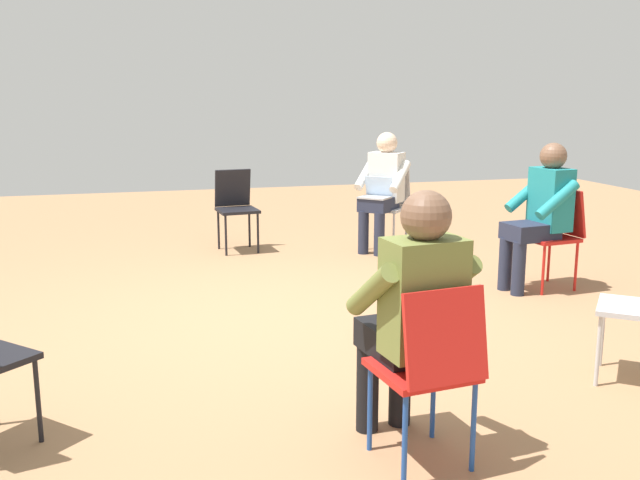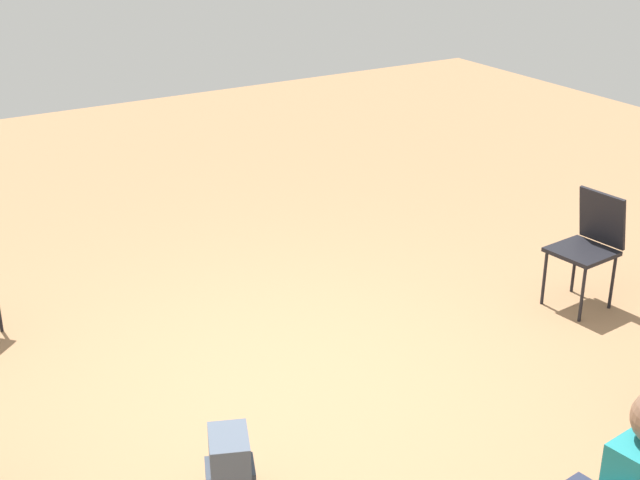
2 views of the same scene
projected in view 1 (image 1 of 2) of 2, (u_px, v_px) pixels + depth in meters
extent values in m
plane|color=#99704C|center=(280.00, 319.00, 5.26)|extent=(14.83, 14.83, 0.00)
cylinder|color=black|center=(38.00, 401.00, 3.37)|extent=(0.02, 0.02, 0.42)
cube|color=red|center=(421.00, 370.00, 3.16)|extent=(0.44, 0.44, 0.03)
cylinder|color=#1E4799|center=(369.00, 408.00, 3.30)|extent=(0.02, 0.02, 0.42)
cylinder|color=#1E4799|center=(433.00, 396.00, 3.42)|extent=(0.02, 0.02, 0.42)
cylinder|color=#1E4799|center=(405.00, 440.00, 2.99)|extent=(0.02, 0.02, 0.42)
cylinder|color=#1E4799|center=(473.00, 427.00, 3.11)|extent=(0.02, 0.02, 0.42)
cube|color=red|center=(446.00, 337.00, 2.94)|extent=(0.14, 0.39, 0.40)
cube|color=black|center=(237.00, 210.00, 7.45)|extent=(0.44, 0.44, 0.03)
cylinder|color=black|center=(258.00, 233.00, 7.40)|extent=(0.02, 0.02, 0.42)
cylinder|color=black|center=(226.00, 236.00, 7.28)|extent=(0.02, 0.02, 0.42)
cylinder|color=black|center=(249.00, 228.00, 7.71)|extent=(0.02, 0.02, 0.42)
cylinder|color=black|center=(219.00, 230.00, 7.59)|extent=(0.02, 0.02, 0.42)
cube|color=black|center=(233.00, 188.00, 7.58)|extent=(0.13, 0.39, 0.40)
cube|color=red|center=(548.00, 238.00, 6.02)|extent=(0.45, 0.45, 0.03)
cylinder|color=red|center=(543.00, 270.00, 5.85)|extent=(0.02, 0.02, 0.42)
cylinder|color=red|center=(517.00, 262.00, 6.16)|extent=(0.02, 0.02, 0.42)
cylinder|color=red|center=(576.00, 267.00, 5.98)|extent=(0.02, 0.02, 0.42)
cylinder|color=red|center=(549.00, 258.00, 6.29)|extent=(0.02, 0.02, 0.42)
cube|color=red|center=(568.00, 212.00, 6.05)|extent=(0.39, 0.14, 0.40)
cube|color=#B7B7BC|center=(635.00, 308.00, 4.06)|extent=(0.56, 0.56, 0.03)
cylinder|color=#B7B7BC|center=(598.00, 351.00, 4.02)|extent=(0.02, 0.02, 0.42)
cylinder|color=#B7B7BC|center=(602.00, 333.00, 4.33)|extent=(0.02, 0.02, 0.42)
cube|color=#B7B7BC|center=(386.00, 208.00, 7.59)|extent=(0.57, 0.57, 0.03)
cylinder|color=#B7B7BC|center=(394.00, 233.00, 7.41)|extent=(0.02, 0.02, 0.42)
cylinder|color=#B7B7BC|center=(364.00, 230.00, 7.57)|extent=(0.02, 0.02, 0.42)
cylinder|color=#B7B7BC|center=(406.00, 228.00, 7.70)|extent=(0.02, 0.02, 0.42)
cylinder|color=#B7B7BC|center=(377.00, 225.00, 7.86)|extent=(0.02, 0.02, 0.42)
cube|color=#B7B7BC|center=(393.00, 186.00, 7.71)|extent=(0.33, 0.34, 0.40)
cylinder|color=#23283D|center=(379.00, 234.00, 7.29)|extent=(0.11, 0.11, 0.45)
cylinder|color=#23283D|center=(363.00, 232.00, 7.37)|extent=(0.11, 0.11, 0.45)
cube|color=#23283D|center=(379.00, 204.00, 7.41)|extent=(0.51, 0.51, 0.14)
cube|color=silver|center=(386.00, 177.00, 7.52)|extent=(0.39, 0.40, 0.52)
sphere|color=beige|center=(387.00, 143.00, 7.45)|extent=(0.22, 0.22, 0.22)
cylinder|color=silver|center=(400.00, 176.00, 7.34)|extent=(0.35, 0.34, 0.31)
cylinder|color=silver|center=(365.00, 174.00, 7.53)|extent=(0.35, 0.34, 0.31)
cube|color=#9EA0A5|center=(374.00, 198.00, 7.30)|extent=(0.37, 0.37, 0.02)
cube|color=#B2D1F2|center=(379.00, 186.00, 7.38)|extent=(0.25, 0.25, 0.20)
cylinder|color=#23283D|center=(519.00, 269.00, 5.85)|extent=(0.11, 0.11, 0.45)
cylinder|color=#23283D|center=(505.00, 264.00, 6.01)|extent=(0.11, 0.11, 0.45)
cube|color=#23283D|center=(530.00, 231.00, 5.94)|extent=(0.35, 0.45, 0.14)
cube|color=teal|center=(551.00, 199.00, 5.95)|extent=(0.36, 0.26, 0.52)
sphere|color=brown|center=(553.00, 156.00, 5.88)|extent=(0.22, 0.22, 0.22)
cylinder|color=teal|center=(557.00, 200.00, 5.73)|extent=(0.14, 0.40, 0.31)
cylinder|color=teal|center=(526.00, 194.00, 6.09)|extent=(0.14, 0.40, 0.31)
cylinder|color=black|center=(368.00, 387.00, 3.49)|extent=(0.11, 0.11, 0.45)
cylinder|color=black|center=(400.00, 382.00, 3.56)|extent=(0.11, 0.11, 0.45)
cube|color=black|center=(401.00, 340.00, 3.31)|extent=(0.45, 0.35, 0.14)
cube|color=olive|center=(424.00, 297.00, 3.09)|extent=(0.26, 0.36, 0.52)
sphere|color=brown|center=(426.00, 216.00, 3.02)|extent=(0.22, 0.22, 0.22)
cylinder|color=olive|center=(372.00, 290.00, 3.10)|extent=(0.40, 0.14, 0.31)
cylinder|color=olive|center=(451.00, 281.00, 3.25)|extent=(0.40, 0.14, 0.31)
cube|color=#475160|center=(399.00, 317.00, 4.73)|extent=(0.29, 0.33, 0.36)
cube|color=#39414D|center=(398.00, 329.00, 4.75)|extent=(0.31, 0.28, 0.16)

